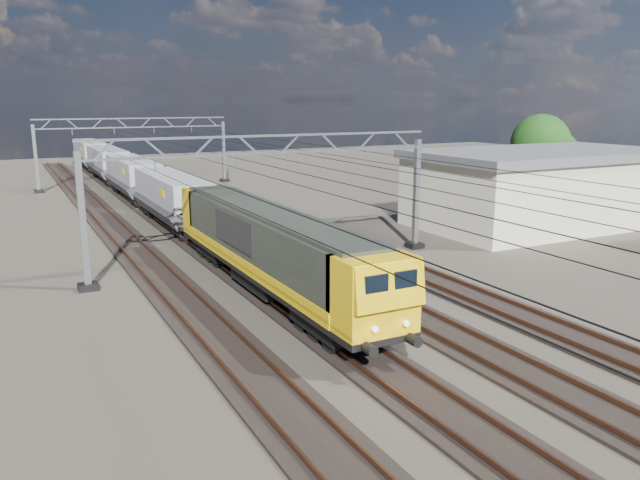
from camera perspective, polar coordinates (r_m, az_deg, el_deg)
name	(u,v)px	position (r m, az deg, el deg)	size (l,w,h in m)	color
ground	(304,285)	(30.65, -1.52, -4.13)	(160.00, 160.00, 0.00)	#29251F
track_outer_west	(183,301)	(28.66, -12.44, -5.48)	(2.60, 140.00, 0.30)	black
track_loco	(266,289)	(29.85, -4.99, -4.49)	(2.60, 140.00, 0.30)	black
track_inner_east	(339,278)	(31.51, 1.77, -3.53)	(2.60, 140.00, 0.30)	black
track_outer_east	(405,269)	(33.56, 7.76, -2.63)	(2.60, 140.00, 0.30)	black
catenary_gantry_mid	(271,195)	(33.36, -4.55, 4.09)	(19.90, 0.90, 7.11)	#9BA2A9
catenary_gantry_far	(136,149)	(67.84, -16.51, 7.96)	(19.90, 0.90, 7.11)	#9BA2A9
overhead_wires	(243,155)	(36.85, -7.03, 7.73)	(12.03, 140.00, 0.53)	black
locomotive	(268,245)	(28.86, -4.73, -0.45)	(2.76, 21.10, 3.62)	black
hopper_wagon_lead	(172,196)	(45.47, -13.35, 3.94)	(3.38, 13.00, 3.25)	black
hopper_wagon_mid	(133,175)	(59.24, -16.72, 5.71)	(3.38, 13.00, 3.25)	black
hopper_wagon_third	(108,162)	(73.18, -18.83, 6.79)	(3.38, 13.00, 3.25)	black
hopper_wagon_fourth	(90,152)	(87.21, -20.27, 7.53)	(3.38, 13.00, 3.25)	black
industrial_shed	(542,187)	(47.90, 19.60, 4.58)	(18.60, 10.60, 5.40)	silver
tree_far	(545,146)	(59.03, 19.86, 8.09)	(5.61, 5.21, 7.71)	#362218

